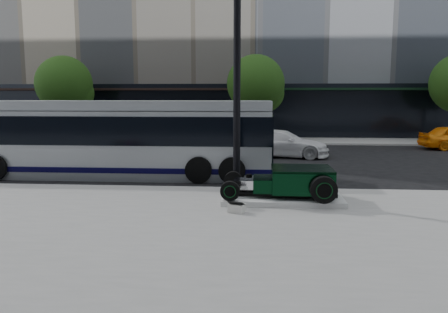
# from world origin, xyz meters

# --- Properties ---
(ground) EXTENTS (120.00, 120.00, 0.00)m
(ground) POSITION_xyz_m (0.00, 0.00, 0.00)
(ground) COLOR black
(ground) RESTS_ON ground
(sidewalk_far) EXTENTS (70.00, 4.00, 0.12)m
(sidewalk_far) POSITION_xyz_m (0.00, 14.00, 0.06)
(sidewalk_far) COLOR gray
(sidewalk_far) RESTS_ON ground
(street_trees) EXTENTS (29.80, 3.80, 5.70)m
(street_trees) POSITION_xyz_m (1.15, 13.07, 3.77)
(street_trees) COLOR black
(street_trees) RESTS_ON sidewalk_far
(display_plinth) EXTENTS (3.40, 1.80, 0.15)m
(display_plinth) POSITION_xyz_m (1.84, -3.74, 0.20)
(display_plinth) COLOR silver
(display_plinth) RESTS_ON sidewalk_near
(hot_rod) EXTENTS (3.22, 2.00, 0.81)m
(hot_rod) POSITION_xyz_m (2.18, -3.74, 0.70)
(hot_rod) COLOR black
(hot_rod) RESTS_ON display_plinth
(info_plaque) EXTENTS (0.47, 0.41, 0.31)m
(info_plaque) POSITION_xyz_m (0.60, -5.15, 0.24)
(info_plaque) COLOR silver
(info_plaque) RESTS_ON sidewalk_near
(lamppost) EXTENTS (0.40, 0.40, 7.34)m
(lamppost) POSITION_xyz_m (0.48, -2.64, 3.51)
(lamppost) COLOR black
(lamppost) RESTS_ON sidewalk_near
(transit_bus) EXTENTS (12.12, 2.88, 2.92)m
(transit_bus) POSITION_xyz_m (-4.34, 0.43, 1.49)
(transit_bus) COLOR #AAAFB4
(transit_bus) RESTS_ON ground
(white_sedan) EXTENTS (5.02, 2.76, 1.38)m
(white_sedan) POSITION_xyz_m (2.39, 6.31, 0.69)
(white_sedan) COLOR white
(white_sedan) RESTS_ON ground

